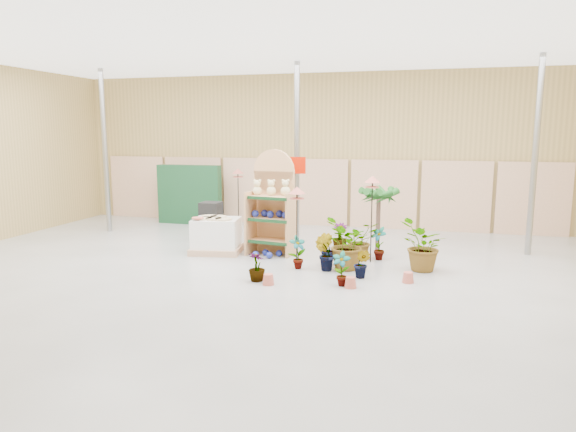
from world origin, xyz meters
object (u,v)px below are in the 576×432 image
bird_table_front (297,193)px  display_shelf (273,206)px  pallet_stack (216,235)px  potted_plant_2 (347,244)px

bird_table_front → display_shelf: bearing=126.2°
display_shelf → pallet_stack: size_ratio=1.90×
display_shelf → bird_table_front: bearing=-45.0°
bird_table_front → potted_plant_2: bearing=7.5°
pallet_stack → bird_table_front: 2.60m
display_shelf → potted_plant_2: display_shelf is taller
bird_table_front → potted_plant_2: (1.03, 0.14, -1.04)m
pallet_stack → bird_table_front: size_ratio=0.74×
display_shelf → bird_table_front: 1.54m
potted_plant_2 → bird_table_front: bearing=-172.5°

